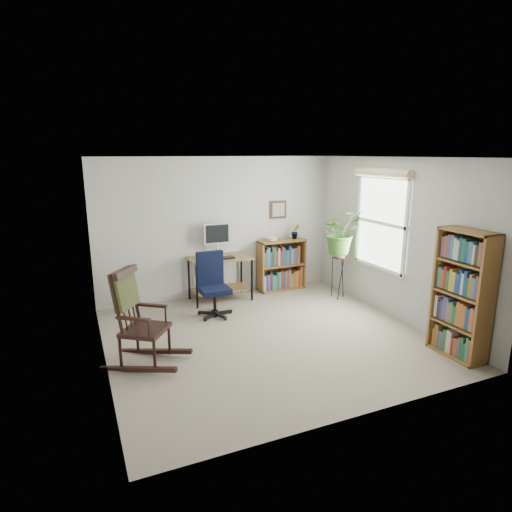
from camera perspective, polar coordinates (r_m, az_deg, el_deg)
name	(u,v)px	position (r m, az deg, el deg)	size (l,w,h in m)	color
floor	(268,337)	(5.97, 1.55, -10.68)	(4.20, 4.00, 0.00)	gray
ceiling	(269,157)	(5.44, 1.72, 13.02)	(4.20, 4.00, 0.00)	white
wall_back	(219,228)	(7.41, -4.94, 3.79)	(4.20, 0.00, 2.40)	#B7B7B2
wall_front	(363,298)	(3.93, 14.10, -5.40)	(4.20, 0.00, 2.40)	#B7B7B2
wall_left	(98,268)	(5.09, -20.33, -1.53)	(0.00, 4.00, 2.40)	#B7B7B2
wall_right	(395,239)	(6.73, 18.07, 2.18)	(0.00, 4.00, 2.40)	#B7B7B2
window	(381,223)	(6.90, 16.30, 4.25)	(0.12, 1.20, 1.50)	white
desk	(220,279)	(7.29, -4.78, -3.03)	(1.04, 0.57, 0.75)	brown
monitor	(217,239)	(7.26, -5.24, 2.23)	(0.46, 0.16, 0.56)	silver
keyboard	(222,258)	(7.08, -4.53, -0.27)	(0.40, 0.15, 0.03)	black
office_chair	(214,285)	(6.54, -5.56, -3.87)	(0.55, 0.55, 1.00)	black
rocking_chair	(144,317)	(5.21, -14.66, -7.85)	(0.61, 1.02, 1.18)	black
low_bookshelf	(281,265)	(7.83, 3.41, -1.18)	(0.88, 0.29, 0.92)	brown
tall_bookshelf	(462,295)	(5.74, 25.78, -4.66)	(0.30, 0.69, 1.58)	brown
plant_stand	(339,274)	(7.48, 10.94, -2.41)	(0.24, 0.24, 0.85)	black
spider_plant	(341,211)	(7.26, 11.33, 5.93)	(1.69, 1.88, 1.46)	#3A6E26
potted_plant_small	(295,236)	(7.85, 5.25, 2.69)	(0.13, 0.24, 0.11)	#3A6E26
framed_picture	(278,210)	(7.77, 3.01, 6.19)	(0.32, 0.04, 0.32)	black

